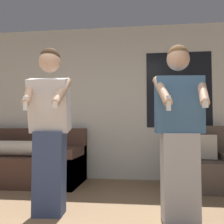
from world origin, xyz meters
TOP-DOWN VIEW (x-y plane):
  - wall_back at (0.02, 3.13)m, footprint 6.80×0.07m
  - couch at (-1.30, 2.61)m, footprint 2.02×0.96m
  - armchair at (1.59, 2.60)m, footprint 0.86×0.84m
  - person_left at (-0.27, 1.14)m, footprint 0.47×0.53m
  - person_right at (1.05, 1.11)m, footprint 0.51×0.49m

SIDE VIEW (x-z plane):
  - armchair at x=1.59m, z-range -0.16..0.77m
  - couch at x=-1.30m, z-range -0.13..0.76m
  - person_right at x=1.05m, z-range 0.01..1.72m
  - person_left at x=-0.27m, z-range 0.03..1.76m
  - wall_back at x=0.02m, z-range 0.00..2.70m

